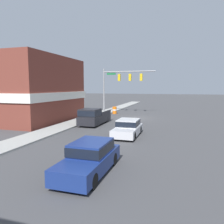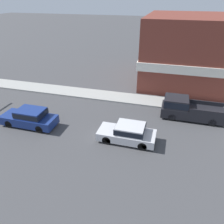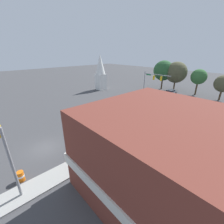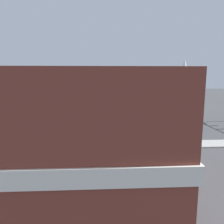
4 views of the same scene
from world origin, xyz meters
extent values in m
cylinder|color=black|center=(-2.33, 12.00, 0.33)|extent=(0.22, 0.66, 0.66)
cylinder|color=black|center=(-0.73, 12.00, 0.33)|extent=(0.22, 0.66, 0.66)
cylinder|color=black|center=(-2.33, 9.37, 0.33)|extent=(0.22, 0.66, 0.66)
cylinder|color=black|center=(-0.73, 9.37, 0.33)|extent=(0.22, 0.66, 0.66)
cube|color=silver|center=(-1.53, 10.69, 0.49)|extent=(1.82, 4.25, 0.61)
cube|color=silver|center=(-1.53, 10.43, 1.09)|extent=(1.67, 2.04, 0.60)
cube|color=black|center=(-1.53, 10.43, 1.09)|extent=(1.69, 2.12, 0.42)
cylinder|color=black|center=(-2.38, 20.38, 0.33)|extent=(0.22, 0.66, 0.66)
cylinder|color=black|center=(-0.83, 20.38, 0.33)|extent=(0.22, 0.66, 0.66)
cylinder|color=black|center=(-2.38, 17.53, 0.33)|extent=(0.22, 0.66, 0.66)
cylinder|color=black|center=(-0.83, 17.53, 0.33)|extent=(0.22, 0.66, 0.66)
cube|color=navy|center=(-1.60, 18.96, 0.54)|extent=(1.77, 4.59, 0.71)
cube|color=navy|center=(-1.60, 18.68, 1.20)|extent=(1.62, 2.20, 0.62)
cube|color=black|center=(-1.60, 18.68, 1.20)|extent=(1.64, 2.29, 0.43)
cylinder|color=black|center=(2.42, 7.52, 0.33)|extent=(0.22, 0.66, 0.66)
cylinder|color=black|center=(4.19, 7.52, 0.33)|extent=(0.22, 0.66, 0.66)
cylinder|color=black|center=(2.42, 4.26, 0.33)|extent=(0.22, 0.66, 0.66)
cylinder|color=black|center=(4.19, 4.26, 0.33)|extent=(0.22, 0.66, 0.66)
cube|color=black|center=(3.31, 5.89, 0.61)|extent=(1.99, 5.26, 0.85)
cube|color=black|center=(3.31, 7.32, 1.43)|extent=(1.89, 2.00, 0.80)
cube|color=black|center=(3.31, 7.32, 1.43)|extent=(1.91, 2.08, 0.56)
cube|color=black|center=(2.37, 4.74, 1.21)|extent=(0.12, 2.96, 0.35)
cube|color=black|center=(4.24, 4.74, 1.21)|extent=(0.12, 2.96, 0.35)
cube|color=brown|center=(13.27, 5.66, 3.83)|extent=(11.74, 11.75, 7.66)
cube|color=silver|center=(13.27, 5.66, 3.05)|extent=(12.04, 12.05, 0.90)
camera|label=1|loc=(-5.63, 28.22, 4.12)|focal=35.00mm
camera|label=2|loc=(-14.75, 8.08, 9.80)|focal=35.00mm
camera|label=3|loc=(18.28, -4.61, 12.03)|focal=24.00mm
camera|label=4|loc=(27.76, 7.28, 7.26)|focal=35.00mm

